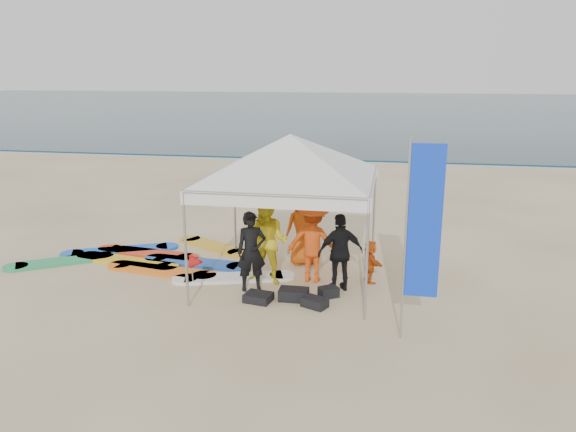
% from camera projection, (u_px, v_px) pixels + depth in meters
% --- Properties ---
extents(ground, '(120.00, 120.00, 0.00)m').
position_uv_depth(ground, '(255.00, 316.00, 10.10)').
color(ground, beige).
rests_on(ground, ground).
extents(ocean, '(160.00, 84.00, 0.08)m').
position_uv_depth(ocean, '(375.00, 107.00, 67.15)').
color(ocean, '#0C2633').
rests_on(ocean, ground).
extents(shoreline_foam, '(160.00, 1.20, 0.01)m').
position_uv_depth(shoreline_foam, '(344.00, 161.00, 27.41)').
color(shoreline_foam, silver).
rests_on(shoreline_foam, ground).
extents(person_black_a, '(0.69, 0.58, 1.61)m').
position_uv_depth(person_black_a, '(251.00, 252.00, 11.11)').
color(person_black_a, black).
rests_on(person_black_a, ground).
extents(person_yellow, '(0.94, 0.77, 1.78)m').
position_uv_depth(person_yellow, '(267.00, 242.00, 11.42)').
color(person_yellow, yellow).
rests_on(person_yellow, ground).
extents(person_orange_a, '(1.13, 0.69, 1.71)m').
position_uv_depth(person_orange_a, '(313.00, 242.00, 11.59)').
color(person_orange_a, '#F15315').
rests_on(person_orange_a, ground).
extents(person_black_b, '(1.00, 0.71, 1.58)m').
position_uv_depth(person_black_b, '(341.00, 253.00, 11.10)').
color(person_black_b, black).
rests_on(person_black_b, ground).
extents(person_orange_b, '(0.99, 0.89, 1.70)m').
position_uv_depth(person_orange_b, '(303.00, 228.00, 12.61)').
color(person_orange_b, '#CF5312').
rests_on(person_orange_b, ground).
extents(person_seated, '(0.54, 0.87, 0.90)m').
position_uv_depth(person_seated, '(370.00, 261.00, 11.61)').
color(person_seated, '#D25312').
rests_on(person_seated, ground).
extents(canopy_tent, '(4.65, 4.65, 3.51)m').
position_uv_depth(canopy_tent, '(290.00, 134.00, 11.03)').
color(canopy_tent, '#A5A5A8').
rests_on(canopy_tent, ground).
extents(feather_flag, '(0.56, 0.04, 3.32)m').
position_uv_depth(feather_flag, '(422.00, 225.00, 8.74)').
color(feather_flag, '#A5A5A8').
rests_on(feather_flag, ground).
extents(marker_pennant, '(0.28, 0.28, 0.64)m').
position_uv_depth(marker_pennant, '(197.00, 262.00, 11.43)').
color(marker_pennant, '#A5A5A8').
rests_on(marker_pennant, ground).
extents(gear_pile, '(1.80, 0.97, 0.22)m').
position_uv_depth(gear_pile, '(294.00, 296.00, 10.72)').
color(gear_pile, black).
rests_on(gear_pile, ground).
extents(surfboard_spread, '(6.18, 3.27, 0.07)m').
position_uv_depth(surfboard_spread, '(156.00, 260.00, 12.95)').
color(surfboard_spread, yellow).
rests_on(surfboard_spread, ground).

